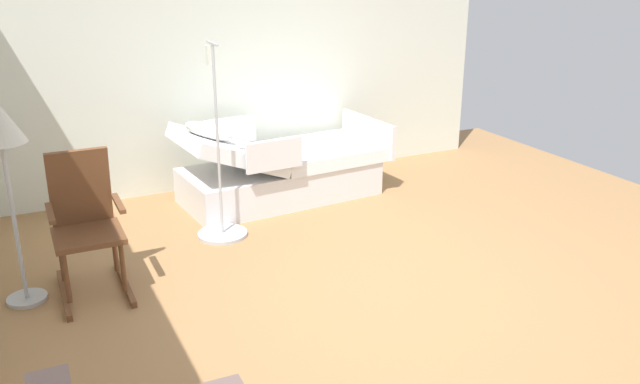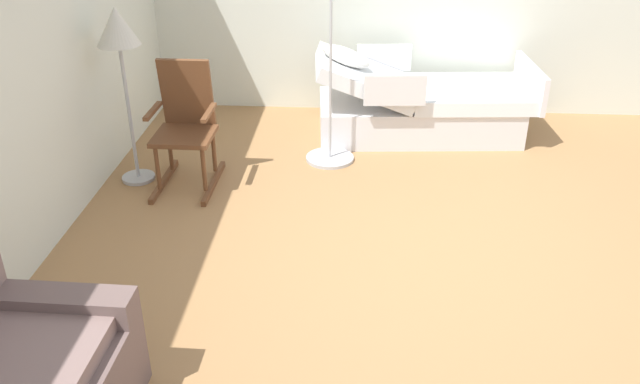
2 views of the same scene
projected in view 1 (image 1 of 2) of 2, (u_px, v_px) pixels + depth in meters
ground_plane at (396, 296)px, 4.88m from camera, size 7.41×7.41×0.00m
side_wall at (247, 56)px, 6.97m from camera, size 0.10×5.60×2.70m
hospital_bed at (280, 170)px, 6.75m from camera, size 1.13×2.17×0.95m
rocking_chair at (86, 225)px, 4.85m from camera, size 0.77×0.51×1.05m
floor_lamp at (0, 136)px, 4.41m from camera, size 0.34×0.34×1.48m
iv_pole at (221, 209)px, 5.85m from camera, size 0.44×0.44×1.69m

